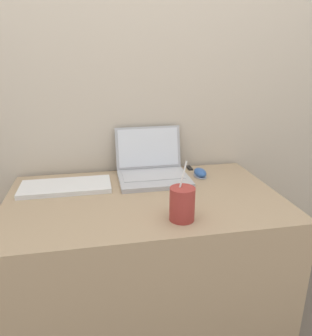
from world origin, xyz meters
TOP-DOWN VIEW (x-y plane):
  - wall_back at (0.00, 0.72)m, footprint 7.00×0.04m
  - desk at (0.00, 0.34)m, footprint 1.11×0.68m
  - laptop at (0.07, 0.55)m, footprint 0.32×0.30m
  - drink_cup at (0.10, 0.12)m, footprint 0.09×0.09m
  - computer_mouse at (0.30, 0.52)m, footprint 0.06×0.10m
  - external_keyboard at (-0.32, 0.49)m, footprint 0.38×0.18m
  - usb_stick at (0.28, 0.64)m, footprint 0.02×0.06m

SIDE VIEW (x-z plane):
  - desk at x=0.00m, z-range 0.00..0.72m
  - usb_stick at x=0.28m, z-range 0.72..0.73m
  - external_keyboard at x=-0.32m, z-range 0.72..0.74m
  - computer_mouse at x=0.30m, z-range 0.71..0.75m
  - laptop at x=0.07m, z-range 0.65..0.87m
  - drink_cup at x=0.10m, z-range 0.67..0.88m
  - wall_back at x=0.00m, z-range 0.00..2.50m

